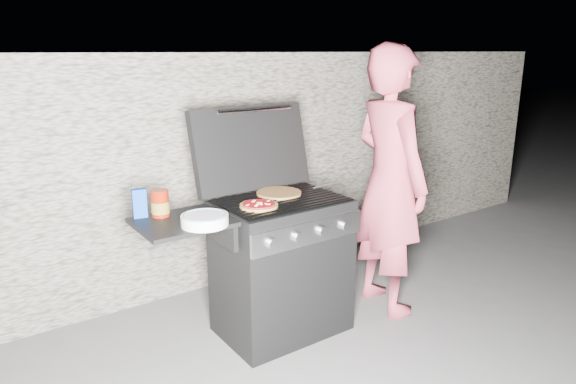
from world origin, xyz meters
TOP-DOWN VIEW (x-y plane):
  - ground at (0.00, 0.00)m, footprint 50.00×50.00m
  - stone_wall at (0.00, 1.05)m, footprint 8.00×0.35m
  - gas_grill at (-0.25, 0.00)m, footprint 1.34×0.79m
  - pizza_topped at (-0.20, -0.06)m, footprint 0.28×0.28m
  - pizza_plain at (0.05, 0.11)m, footprint 0.37×0.37m
  - sauce_jar at (-0.74, 0.13)m, footprint 0.11×0.11m
  - blue_carton at (-0.84, 0.18)m, footprint 0.08×0.06m
  - plate_stack at (-0.61, -0.15)m, footprint 0.28×0.28m
  - person at (0.82, -0.14)m, footprint 0.54×0.74m
  - tongs at (0.49, 0.00)m, footprint 0.37×0.15m

SIDE VIEW (x-z plane):
  - ground at x=0.00m, z-range 0.00..0.00m
  - gas_grill at x=-0.25m, z-range 0.00..0.91m
  - stone_wall at x=0.00m, z-range 0.00..1.80m
  - pizza_plain at x=0.05m, z-range 0.91..0.93m
  - pizza_topped at x=-0.20m, z-range 0.91..0.94m
  - plate_stack at x=-0.61m, z-range 0.90..0.96m
  - person at x=0.82m, z-range 0.00..1.87m
  - tongs at x=0.49m, z-range 0.91..0.99m
  - sauce_jar at x=-0.74m, z-range 0.90..1.06m
  - blue_carton at x=-0.84m, z-range 0.90..1.07m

